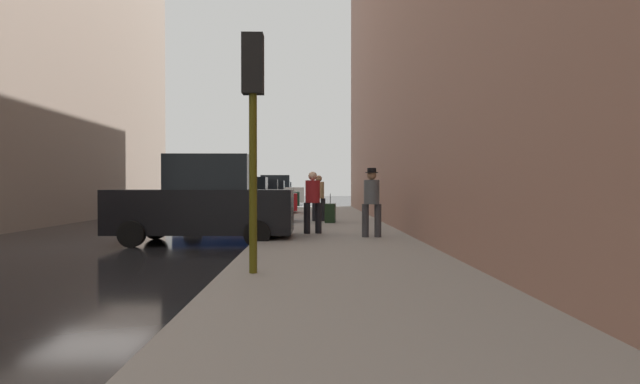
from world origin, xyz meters
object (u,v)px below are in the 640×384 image
Objects in this scene: parked_silver_sedan at (278,193)px; pedestrian_in_red_jacket at (313,199)px; parked_dark_green_sedan at (266,196)px; parked_black_suv at (205,203)px; fire_hydrant at (286,212)px; rolling_suitcase at (330,213)px; pedestrian_with_beanie at (372,199)px; parked_red_hatchback at (255,198)px; pedestrian_in_tan_coat at (319,196)px; parked_white_van at (273,192)px; traffic_light at (253,100)px; parked_blue_sedan at (237,203)px.

pedestrian_in_red_jacket reaches higher than parked_silver_sedan.
pedestrian_in_red_jacket is at bearing -80.64° from parked_dark_green_sedan.
parked_black_suv is 5.92m from fire_hydrant.
pedestrian_in_red_jacket is at bearing -98.99° from rolling_suitcase.
parked_black_suv is at bearing 178.85° from pedestrian_with_beanie.
parked_red_hatchback is 1.01× the size of parked_dark_green_sedan.
fire_hydrant is 0.41× the size of pedestrian_in_tan_coat.
parked_red_hatchback is at bearing 117.14° from pedestrian_in_tan_coat.
pedestrian_in_red_jacket is (2.78, -22.81, 0.07)m from parked_white_van.
parked_dark_green_sedan is at bearing -90.00° from parked_white_van.
pedestrian_in_tan_coat is at bearing -75.81° from parked_dark_green_sedan.
traffic_light reaches higher than parked_dark_green_sedan.
parked_black_suv is at bearing -90.00° from parked_red_hatchback.
parked_red_hatchback is 2.40× the size of pedestrian_with_beanie.
parked_silver_sedan is at bearing 90.00° from parked_dark_green_sedan.
fire_hydrant is 0.40× the size of pedestrian_with_beanie.
pedestrian_in_tan_coat is at bearing 83.95° from traffic_light.
pedestrian_in_tan_coat reaches higher than rolling_suitcase.
parked_red_hatchback is at bearing -90.00° from parked_silver_sedan.
parked_black_suv is 2.70× the size of pedestrian_in_tan_coat.
parked_black_suv is 5.89m from traffic_light.
parked_red_hatchback is 2.50× the size of pedestrian_in_tan_coat.
parked_white_van is (-0.00, 5.94, 0.18)m from parked_dark_green_sedan.
parked_black_suv is at bearing -90.00° from parked_blue_sedan.
parked_dark_green_sedan is at bearing 103.50° from pedestrian_with_beanie.
parked_blue_sedan is 0.92× the size of parked_white_van.
parked_black_suv is 11.71m from parked_red_hatchback.
parked_white_van is at bearing 100.22° from pedestrian_with_beanie.
parked_red_hatchback is (-0.00, 6.11, 0.00)m from parked_blue_sedan.
parked_dark_green_sedan and parked_silver_sedan have the same top height.
parked_white_van is 22.98m from pedestrian_in_red_jacket.
pedestrian_with_beanie is (1.51, -1.00, 0.03)m from pedestrian_in_red_jacket.
parked_black_suv is at bearing -124.32° from rolling_suitcase.
parked_black_suv reaches higher than parked_silver_sedan.
pedestrian_in_red_jacket is (2.78, -10.80, 0.26)m from parked_red_hatchback.
parked_dark_green_sedan is 18.38m from pedestrian_with_beanie.
pedestrian_in_tan_coat is (3.03, -11.99, 0.26)m from parked_dark_green_sedan.
rolling_suitcase is (3.43, -12.76, -0.36)m from parked_dark_green_sedan.
parked_black_suv is 23.73m from parked_white_van.
parked_red_hatchback is at bearing 110.00° from pedestrian_with_beanie.
traffic_light is at bearing -85.41° from parked_dark_green_sedan.
parked_red_hatchback is 6.37m from fire_hydrant.
fire_hydrant is 6.25m from pedestrian_with_beanie.
parked_silver_sedan is (0.00, 17.76, 0.00)m from parked_red_hatchback.
rolling_suitcase is at bearing -74.95° from parked_dark_green_sedan.
parked_blue_sedan is at bearing -90.00° from parked_silver_sedan.
parked_black_suv reaches higher than pedestrian_in_tan_coat.
parked_dark_green_sedan is 5.94m from parked_white_van.
parked_white_van is at bearing 96.95° from pedestrian_in_red_jacket.
parked_white_van is 1.28× the size of traffic_light.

